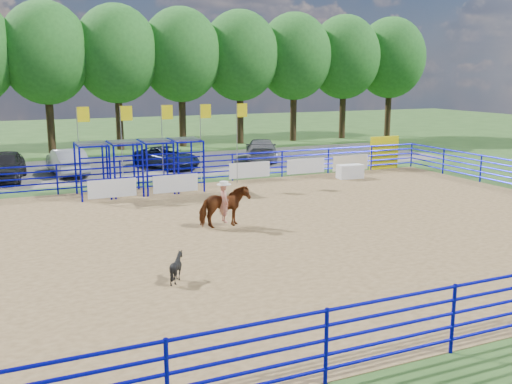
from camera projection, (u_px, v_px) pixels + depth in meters
ground at (256, 233)px, 20.78m from camera, size 120.00×120.00×0.00m
arena_dirt at (256, 233)px, 20.78m from camera, size 30.00×20.00×0.02m
gravel_strip at (148, 166)px, 36.02m from camera, size 40.00×10.00×0.01m
announcer_table at (350, 171)px, 31.59m from camera, size 1.47×0.76×0.76m
horse_and_rider at (224, 204)px, 21.34m from camera, size 1.86×0.86×2.48m
calf at (177, 267)px, 15.79m from camera, size 0.87×0.81×0.80m
car_a at (4, 166)px, 30.87m from camera, size 2.50×4.95×1.62m
car_b at (67, 162)px, 32.71m from camera, size 2.08×4.75×1.52m
car_c at (167, 157)px, 35.17m from camera, size 3.85×5.17×1.30m
car_d at (261, 150)px, 38.15m from camera, size 3.85×5.45×1.47m
perimeter_fence at (256, 213)px, 20.63m from camera, size 30.10×20.10×1.50m
chute_assembly at (147, 167)px, 27.70m from camera, size 19.32×2.41×4.20m
treeline at (116, 49)px, 42.57m from camera, size 56.40×6.40×11.24m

